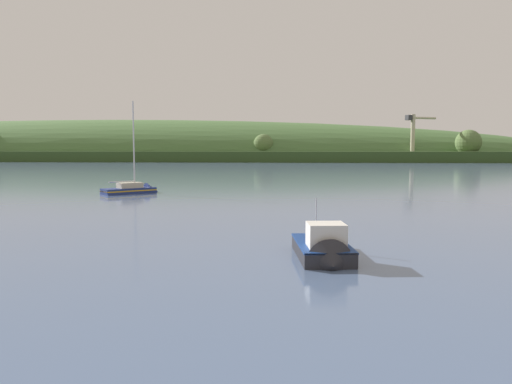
% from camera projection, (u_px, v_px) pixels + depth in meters
% --- Properties ---
extents(far_shoreline_hill, '(604.38, 97.97, 38.88)m').
position_uv_depth(far_shoreline_hill, '(109.00, 159.00, 239.86)').
color(far_shoreline_hill, '#314A21').
rests_on(far_shoreline_hill, ground).
extents(dockside_crane, '(13.66, 7.00, 19.32)m').
position_uv_depth(dockside_crane, '(413.00, 139.00, 199.82)').
color(dockside_crane, '#4C4C51').
rests_on(dockside_crane, ground).
extents(sailboat_midwater_white, '(6.38, 6.14, 11.56)m').
position_uv_depth(sailboat_midwater_white, '(135.00, 192.00, 55.93)').
color(sailboat_midwater_white, navy).
rests_on(sailboat_midwater_white, ground).
extents(fishing_boat_moored, '(2.80, 5.45, 3.40)m').
position_uv_depth(fishing_boat_moored, '(324.00, 251.00, 22.14)').
color(fishing_boat_moored, '#232328').
rests_on(fishing_boat_moored, ground).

